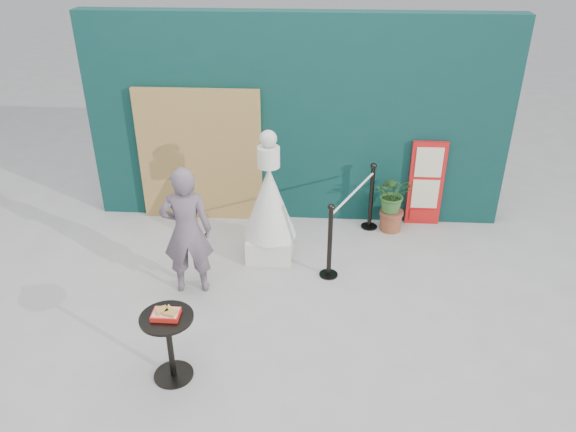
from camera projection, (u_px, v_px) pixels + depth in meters
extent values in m
plane|color=#ADAAA5|center=(281.00, 352.00, 5.99)|extent=(60.00, 60.00, 0.00)
cube|color=#0B3230|center=(297.00, 121.00, 8.03)|extent=(6.00, 0.30, 3.00)
cube|color=tan|center=(200.00, 156.00, 8.17)|extent=(1.80, 0.08, 2.00)
imported|color=#665763|center=(187.00, 231.00, 6.61)|extent=(0.65, 0.47, 1.64)
cube|color=red|center=(426.00, 184.00, 8.17)|extent=(0.50, 0.06, 1.30)
cube|color=beige|center=(429.00, 162.00, 7.97)|extent=(0.38, 0.02, 0.45)
cube|color=beige|center=(425.00, 194.00, 8.21)|extent=(0.38, 0.02, 0.45)
cube|color=red|center=(422.00, 215.00, 8.37)|extent=(0.38, 0.02, 0.18)
cube|color=silver|center=(270.00, 245.00, 7.60)|extent=(0.60, 0.60, 0.33)
cone|color=white|center=(269.00, 201.00, 7.29)|extent=(0.70, 0.70, 0.98)
cylinder|color=silver|center=(269.00, 157.00, 6.99)|extent=(0.28, 0.28, 0.26)
sphere|color=silver|center=(268.00, 139.00, 6.87)|extent=(0.22, 0.22, 0.22)
cylinder|color=black|center=(174.00, 375.00, 5.68)|extent=(0.40, 0.40, 0.02)
cylinder|color=black|center=(170.00, 348.00, 5.51)|extent=(0.06, 0.06, 0.72)
cylinder|color=black|center=(166.00, 318.00, 5.33)|extent=(0.52, 0.52, 0.03)
cube|color=red|center=(166.00, 315.00, 5.31)|extent=(0.26, 0.19, 0.05)
cube|color=red|center=(166.00, 312.00, 5.30)|extent=(0.24, 0.17, 0.00)
cube|color=gold|center=(162.00, 310.00, 5.30)|extent=(0.15, 0.14, 0.02)
cube|color=#DC9350|center=(170.00, 313.00, 5.27)|extent=(0.13, 0.13, 0.02)
cone|color=gold|center=(169.00, 306.00, 5.33)|extent=(0.06, 0.06, 0.06)
cylinder|color=brown|center=(391.00, 222.00, 8.23)|extent=(0.31, 0.31, 0.26)
cylinder|color=#983C31|center=(392.00, 213.00, 8.16)|extent=(0.35, 0.35, 0.04)
imported|color=#325D27|center=(393.00, 194.00, 8.02)|extent=(0.51, 0.44, 0.57)
cylinder|color=black|center=(328.00, 274.00, 7.25)|extent=(0.24, 0.24, 0.02)
cylinder|color=black|center=(330.00, 243.00, 7.02)|extent=(0.06, 0.06, 0.96)
sphere|color=black|center=(331.00, 207.00, 6.78)|extent=(0.09, 0.09, 0.09)
cylinder|color=black|center=(369.00, 226.00, 8.35)|extent=(0.24, 0.24, 0.02)
cylinder|color=black|center=(371.00, 198.00, 8.13)|extent=(0.06, 0.06, 0.96)
sphere|color=black|center=(374.00, 166.00, 7.88)|extent=(0.09, 0.09, 0.09)
cylinder|color=silver|center=(354.00, 193.00, 7.38)|extent=(0.63, 1.31, 0.03)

